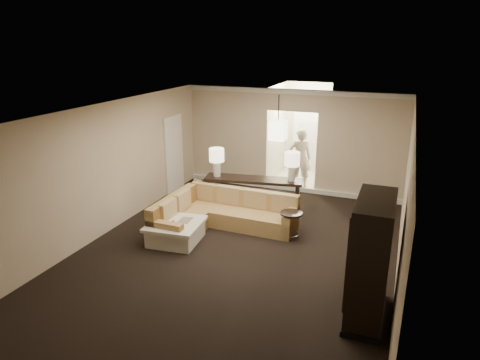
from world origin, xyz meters
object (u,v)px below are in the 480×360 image
at_px(drink_table, 291,220).
at_px(person, 300,155).
at_px(sectional_sofa, 219,214).
at_px(coffee_table, 176,231).
at_px(armoire, 370,262).
at_px(console_table, 253,193).

xyz_separation_m(drink_table, person, (-0.63, 3.29, 0.52)).
xyz_separation_m(sectional_sofa, drink_table, (1.63, 0.07, 0.10)).
relative_size(coffee_table, armoire, 0.61).
height_order(sectional_sofa, person, person).
bearing_deg(coffee_table, armoire, -16.40).
height_order(coffee_table, armoire, armoire).
xyz_separation_m(armoire, person, (-2.39, 5.48, 0.02)).
relative_size(coffee_table, drink_table, 1.99).
distance_m(coffee_table, console_table, 2.27).
distance_m(armoire, drink_table, 2.85).
relative_size(console_table, armoire, 1.24).
bearing_deg(sectional_sofa, coffee_table, -119.85).
height_order(sectional_sofa, console_table, console_table).
height_order(coffee_table, console_table, console_table).
bearing_deg(armoire, coffee_table, 163.60).
height_order(armoire, drink_table, armoire).
bearing_deg(console_table, armoire, -57.10).
bearing_deg(sectional_sofa, armoire, -30.89).
bearing_deg(coffee_table, drink_table, 24.95).
distance_m(console_table, person, 2.40).
relative_size(coffee_table, console_table, 0.49).
bearing_deg(armoire, sectional_sofa, 148.04).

